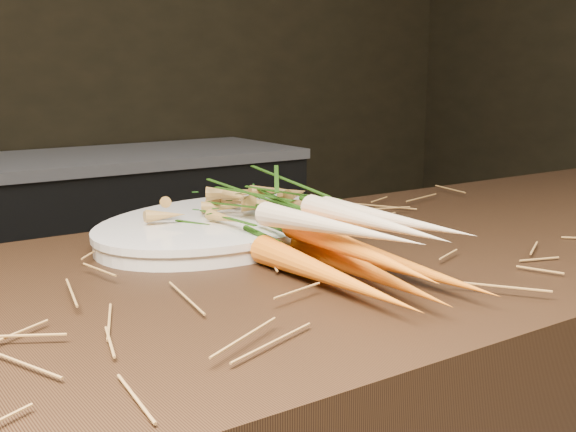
% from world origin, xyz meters
% --- Properties ---
extents(back_counter, '(1.82, 0.62, 0.84)m').
position_xyz_m(back_counter, '(0.30, 2.18, 0.42)').
color(back_counter, black).
rests_on(back_counter, ground).
extents(straw_bedding, '(1.40, 0.60, 0.02)m').
position_xyz_m(straw_bedding, '(0.00, 0.30, 0.91)').
color(straw_bedding, '#A4773A').
rests_on(straw_bedding, main_counter).
extents(root_veg_bunch, '(0.21, 0.58, 0.11)m').
position_xyz_m(root_veg_bunch, '(0.05, 0.33, 0.95)').
color(root_veg_bunch, '#EC610A').
rests_on(root_veg_bunch, main_counter).
extents(serving_platter, '(0.56, 0.46, 0.03)m').
position_xyz_m(serving_platter, '(0.04, 0.50, 0.91)').
color(serving_platter, white).
rests_on(serving_platter, main_counter).
extents(roasted_veg_heap, '(0.28, 0.24, 0.05)m').
position_xyz_m(roasted_veg_heap, '(0.04, 0.50, 0.95)').
color(roasted_veg_heap, olive).
rests_on(roasted_veg_heap, serving_platter).
extents(serving_fork, '(0.07, 0.18, 0.00)m').
position_xyz_m(serving_fork, '(0.20, 0.54, 0.93)').
color(serving_fork, silver).
rests_on(serving_fork, serving_platter).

